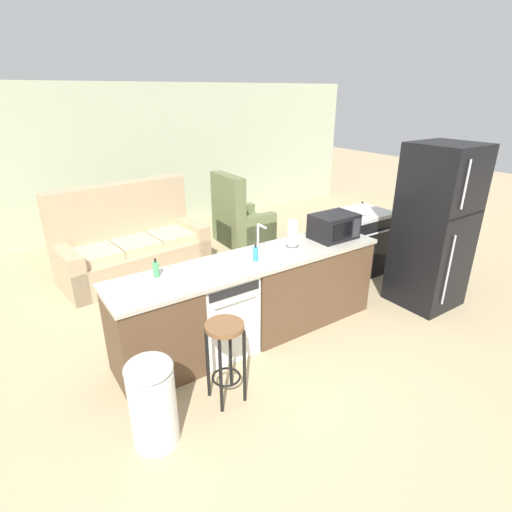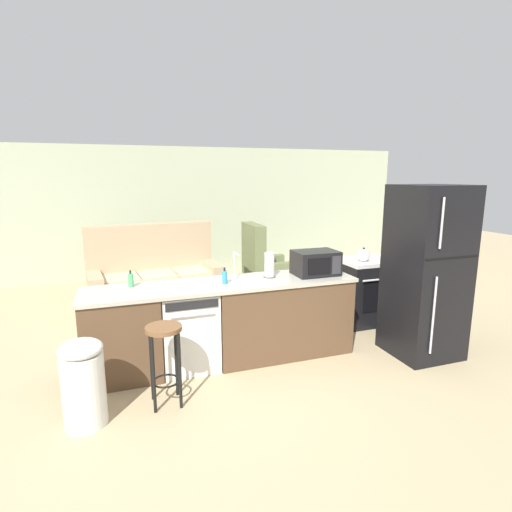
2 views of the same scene
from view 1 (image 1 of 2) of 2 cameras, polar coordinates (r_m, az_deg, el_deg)
ground_plane at (r=4.35m, az=-2.05°, el=-11.84°), size 24.00×24.00×0.00m
wall_back at (r=7.66m, az=-17.65°, el=12.86°), size 10.00×0.06×2.60m
kitchen_counter at (r=4.24m, az=0.62°, el=-6.14°), size 2.94×0.66×0.90m
dishwasher at (r=4.02m, az=-5.16°, el=-7.99°), size 0.58×0.61×0.84m
stove_range at (r=5.91m, az=14.54°, el=1.99°), size 0.76×0.68×0.90m
refrigerator at (r=5.14m, az=24.15°, el=3.71°), size 0.72×0.73×1.94m
microwave at (r=4.60m, az=11.06°, el=4.19°), size 0.50×0.37×0.28m
sink_faucet at (r=4.14m, az=0.40°, el=2.39°), size 0.07×0.18×0.30m
paper_towel_roll at (r=4.29m, az=5.25°, el=3.14°), size 0.14×0.14×0.28m
soap_bottle at (r=3.92m, az=-0.06°, el=0.32°), size 0.06×0.06×0.18m
dish_soap_bottle at (r=3.70m, az=-14.10°, el=-1.84°), size 0.06×0.06×0.18m
kettle at (r=5.55m, az=14.88°, el=6.44°), size 0.21×0.17×0.19m
bar_stool at (r=3.34m, az=-4.42°, el=-12.67°), size 0.32×0.32×0.74m
trash_bin at (r=3.17m, az=-14.57°, el=-19.39°), size 0.35×0.35×0.74m
couch at (r=5.97m, az=-17.47°, el=1.25°), size 2.09×1.12×1.27m
armchair at (r=6.89m, az=-2.46°, el=4.73°), size 0.82×0.87×1.20m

